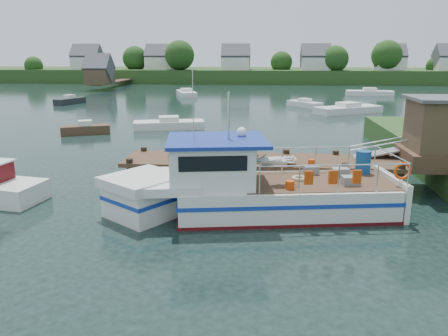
# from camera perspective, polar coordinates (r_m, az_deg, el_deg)

# --- Properties ---
(ground_plane) EXTENTS (160.00, 160.00, 0.00)m
(ground_plane) POSITION_cam_1_polar(r_m,az_deg,el_deg) (21.81, 2.95, -2.36)
(ground_plane) COLOR black
(far_shore) EXTENTS (140.00, 42.55, 9.22)m
(far_shore) POSITION_cam_1_polar(r_m,az_deg,el_deg) (103.30, 4.56, 12.34)
(far_shore) COLOR #29481D
(far_shore) RESTS_ON ground
(dock) EXTENTS (16.60, 3.00, 4.78)m
(dock) POSITION_cam_1_polar(r_m,az_deg,el_deg) (22.06, 20.21, 2.94)
(dock) COLOR #483222
(dock) RESTS_ON ground
(lobster_boat) EXTENTS (12.44, 5.13, 5.92)m
(lobster_boat) POSITION_cam_1_polar(r_m,az_deg,el_deg) (17.85, 3.25, -2.68)
(lobster_boat) COLOR silver
(lobster_boat) RESTS_ON ground
(moored_rowboat) EXTENTS (4.05, 2.67, 1.12)m
(moored_rowboat) POSITION_cam_1_polar(r_m,az_deg,el_deg) (37.55, -17.64, 4.88)
(moored_rowboat) COLOR #483222
(moored_rowboat) RESTS_ON ground
(moored_far) EXTENTS (7.25, 3.06, 1.20)m
(moored_far) POSITION_cam_1_polar(r_m,az_deg,el_deg) (72.61, 18.47, 9.32)
(moored_far) COLOR silver
(moored_far) RESTS_ON ground
(moored_a) EXTENTS (6.35, 3.43, 1.11)m
(moored_a) POSITION_cam_1_polar(r_m,az_deg,el_deg) (38.48, -7.20, 5.68)
(moored_a) COLOR silver
(moored_a) RESTS_ON ground
(moored_b) EXTENTS (4.25, 4.72, 1.05)m
(moored_b) POSITION_cam_1_polar(r_m,az_deg,el_deg) (55.02, 10.48, 8.25)
(moored_b) COLOR silver
(moored_b) RESTS_ON ground
(moored_c) EXTENTS (7.93, 6.00, 1.21)m
(moored_c) POSITION_cam_1_polar(r_m,az_deg,el_deg) (50.24, 15.88, 7.40)
(moored_c) COLOR silver
(moored_c) RESTS_ON ground
(moored_d) EXTENTS (4.29, 7.17, 1.15)m
(moored_d) POSITION_cam_1_polar(r_m,az_deg,el_deg) (68.74, -4.94, 9.73)
(moored_d) COLOR silver
(moored_d) RESTS_ON ground
(moored_e) EXTENTS (2.93, 4.57, 1.20)m
(moored_e) POSITION_cam_1_polar(r_m,az_deg,el_deg) (60.76, -19.49, 8.30)
(moored_e) COLOR black
(moored_e) RESTS_ON ground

